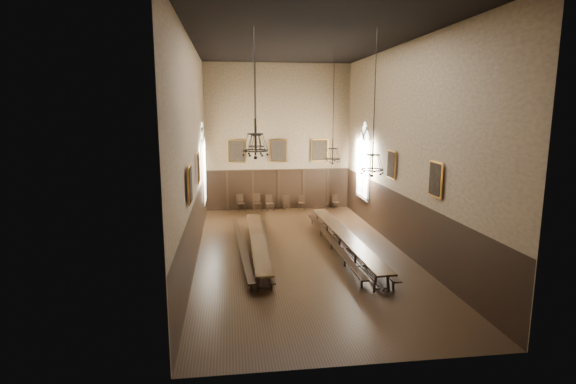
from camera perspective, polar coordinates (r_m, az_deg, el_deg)
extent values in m
cube|color=black|center=(19.98, 1.63, -7.67)|extent=(9.00, 18.00, 0.02)
cube|color=black|center=(19.22, 1.78, 18.84)|extent=(9.00, 18.00, 0.02)
cube|color=#907C58|center=(27.99, -1.26, 6.92)|extent=(9.00, 0.02, 9.00)
cube|color=#907C58|center=(10.35, 9.68, 0.93)|extent=(9.00, 0.02, 9.00)
cube|color=#907C58|center=(18.89, -11.98, 5.05)|extent=(0.02, 18.00, 9.00)
cube|color=#907C58|center=(20.29, 14.43, 5.30)|extent=(0.02, 18.00, 9.00)
cube|color=black|center=(19.56, -3.86, -5.98)|extent=(0.74, 9.13, 0.06)
cube|color=black|center=(20.05, 7.21, -5.38)|extent=(0.97, 10.24, 0.07)
cube|color=black|center=(19.83, -5.97, -6.63)|extent=(0.76, 9.40, 0.05)
cube|color=black|center=(19.70, -2.79, -6.75)|extent=(0.61, 9.00, 0.05)
cube|color=black|center=(20.33, 5.56, -6.14)|extent=(0.39, 9.85, 0.05)
cube|color=black|center=(20.49, 8.66, -6.03)|extent=(0.36, 10.26, 0.05)
cube|color=black|center=(27.95, -6.01, -1.44)|extent=(0.57, 0.57, 0.05)
cube|color=black|center=(28.08, -6.03, -0.82)|extent=(0.45, 0.17, 0.54)
cube|color=black|center=(27.89, -3.94, -1.43)|extent=(0.50, 0.50, 0.05)
cube|color=black|center=(28.03, -3.97, -0.79)|extent=(0.46, 0.09, 0.55)
cube|color=black|center=(27.95, -2.34, -1.46)|extent=(0.50, 0.50, 0.05)
cube|color=black|center=(28.08, -2.38, -0.87)|extent=(0.43, 0.12, 0.51)
cube|color=black|center=(28.15, -0.20, -1.44)|extent=(0.39, 0.39, 0.05)
cube|color=black|center=(28.27, -0.24, -0.91)|extent=(0.39, 0.04, 0.47)
cube|color=black|center=(28.29, 1.75, -1.40)|extent=(0.44, 0.44, 0.05)
cube|color=black|center=(28.41, 1.70, -0.88)|extent=(0.39, 0.10, 0.46)
cube|color=black|center=(28.62, 6.07, -1.29)|extent=(0.45, 0.45, 0.05)
cube|color=black|center=(28.74, 6.00, -0.77)|extent=(0.40, 0.10, 0.47)
cylinder|color=black|center=(21.15, -4.14, 13.22)|extent=(0.03, 0.03, 3.52)
torus|color=black|center=(21.19, -4.04, 5.79)|extent=(0.80, 0.80, 0.05)
torus|color=black|center=(21.16, -4.06, 7.18)|extent=(0.51, 0.51, 0.04)
cylinder|color=black|center=(21.16, -4.06, 6.93)|extent=(0.06, 0.06, 1.13)
cylinder|color=black|center=(21.83, 5.82, 12.23)|extent=(0.03, 0.03, 4.19)
torus|color=black|center=(21.95, 5.67, 4.20)|extent=(0.79, 0.79, 0.05)
torus|color=black|center=(21.90, 5.70, 5.53)|extent=(0.50, 0.50, 0.04)
cylinder|color=black|center=(21.91, 5.69, 5.28)|extent=(0.06, 0.06, 1.11)
cylinder|color=black|center=(16.26, -4.28, 14.80)|extent=(0.03, 0.03, 3.12)
torus|color=black|center=(16.27, -4.16, 5.26)|extent=(0.93, 0.93, 0.05)
torus|color=black|center=(16.23, -4.18, 7.37)|extent=(0.59, 0.59, 0.04)
cylinder|color=black|center=(16.23, -4.18, 6.99)|extent=(0.07, 0.07, 1.31)
cylinder|color=black|center=(16.68, 11.00, 13.12)|extent=(0.03, 0.03, 3.94)
torus|color=black|center=(16.80, 10.65, 2.81)|extent=(0.84, 0.84, 0.05)
torus|color=black|center=(16.73, 10.71, 4.66)|extent=(0.54, 0.54, 0.04)
cylinder|color=black|center=(16.74, 10.70, 4.32)|extent=(0.06, 0.06, 1.19)
cube|color=gold|center=(27.75, -6.59, 5.17)|extent=(1.10, 0.12, 1.40)
cube|color=black|center=(27.75, -6.59, 5.17)|extent=(0.98, 0.02, 1.28)
cube|color=gold|center=(27.92, -1.22, 5.26)|extent=(1.10, 0.12, 1.40)
cube|color=black|center=(27.92, -1.22, 5.26)|extent=(0.98, 0.02, 1.28)
cube|color=gold|center=(28.32, 4.04, 5.31)|extent=(1.10, 0.12, 1.40)
cube|color=black|center=(28.32, 4.04, 5.31)|extent=(0.98, 0.02, 1.28)
cube|color=gold|center=(19.96, -11.31, 3.04)|extent=(0.12, 1.00, 1.30)
cube|color=black|center=(19.96, -11.31, 3.04)|extent=(0.02, 0.88, 1.18)
cube|color=gold|center=(15.52, -12.36, 0.95)|extent=(0.12, 1.00, 1.30)
cube|color=black|center=(15.52, -12.36, 0.95)|extent=(0.02, 0.88, 1.18)
cube|color=gold|center=(21.25, 13.01, 3.41)|extent=(0.12, 1.00, 1.30)
cube|color=black|center=(21.25, 13.01, 3.41)|extent=(0.02, 0.88, 1.18)
cube|color=gold|center=(17.15, 18.24, 1.54)|extent=(0.12, 1.00, 1.30)
cube|color=black|center=(17.15, 18.24, 1.54)|extent=(0.02, 0.88, 1.18)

